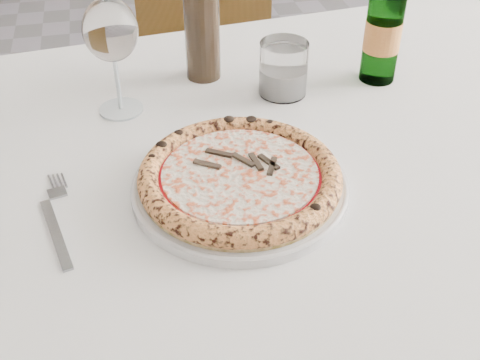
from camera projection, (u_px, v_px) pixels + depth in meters
The scene contains 9 objects.
dining_table at pixel (226, 193), 0.96m from camera, with size 1.63×1.07×0.76m.
chair_far at pixel (203, 62), 1.65m from camera, with size 0.45×0.45×0.93m.
plate at pixel (240, 186), 0.83m from camera, with size 0.30×0.30×0.02m.
pizza at pixel (240, 176), 0.82m from camera, with size 0.28×0.28×0.03m.
fork at pixel (56, 220), 0.78m from camera, with size 0.04×0.20×0.00m.
wine_glass at pixel (111, 33), 0.92m from camera, with size 0.09×0.09×0.19m.
tumbler at pixel (283, 72), 1.03m from camera, with size 0.08×0.08×0.09m.
beer_bottle at pixel (384, 27), 1.04m from camera, with size 0.06×0.06×0.25m.
wine_bottle at pixel (202, 20), 1.04m from camera, with size 0.06×0.06×0.25m.
Camera 1 is at (-0.33, -0.85, 1.28)m, focal length 45.00 mm.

